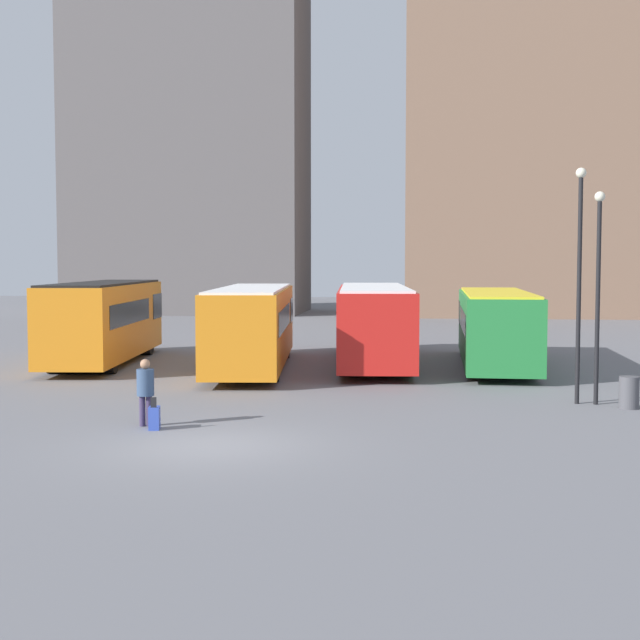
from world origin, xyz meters
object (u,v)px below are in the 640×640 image
bus_2 (373,321)px  lamp_post_0 (598,280)px  trash_bin (629,393)px  lamp_post_1 (579,268)px  traveler (145,386)px  bus_3 (496,326)px  bus_1 (253,324)px  suitcase (154,418)px  bus_0 (105,319)px

bus_2 → lamp_post_0: (6.41, -9.10, 1.76)m
trash_bin → lamp_post_1: bearing=150.2°
traveler → lamp_post_0: bearing=-78.7°
bus_3 → trash_bin: bearing=-162.6°
traveler → trash_bin: (11.95, 3.73, -0.52)m
lamp_post_0 → lamp_post_1: 0.60m
bus_2 → lamp_post_0: bearing=-148.4°
bus_1 → trash_bin: bus_1 is taller
bus_3 → suitcase: 16.25m
lamp_post_1 → trash_bin: (1.21, -0.69, -3.29)m
bus_0 → lamp_post_0: 18.64m
traveler → suitcase: (0.32, -0.40, -0.67)m
trash_bin → bus_1: bearing=145.6°
bus_0 → lamp_post_0: size_ratio=1.79×
suitcase → lamp_post_1: 11.99m
suitcase → lamp_post_0: lamp_post_0 is taller
lamp_post_0 → bus_3: bearing=102.2°
lamp_post_1 → trash_bin: 3.57m
bus_0 → trash_bin: (17.34, -8.89, -1.26)m
bus_0 → bus_3: bearing=-93.5°
bus_2 → suitcase: size_ratio=15.49×
bus_2 → bus_3: 4.55m
bus_0 → bus_1: bus_0 is taller
bus_2 → traveler: 14.30m
bus_0 → bus_2: size_ratio=0.86×
suitcase → trash_bin: size_ratio=0.91×
bus_0 → traveler: (5.39, -12.62, -0.74)m
suitcase → trash_bin: bearing=-80.3°
bus_1 → traveler: bus_1 is taller
bus_0 → traveler: bus_0 is taller
bus_3 → bus_0: bearing=93.5°
bus_1 → trash_bin: bearing=-129.5°
lamp_post_1 → traveler: bearing=-157.6°
traveler → bus_3: bearing=-45.5°
bus_1 → lamp_post_1: bearing=-130.0°
bus_3 → lamp_post_1: 9.01m
suitcase → lamp_post_1: size_ratio=0.12×
traveler → trash_bin: bearing=-82.6°
suitcase → lamp_post_0: (10.91, 4.74, 3.11)m
lamp_post_0 → trash_bin: lamp_post_0 is taller
bus_0 → lamp_post_1: lamp_post_1 is taller
bus_0 → bus_1: bearing=-105.3°
traveler → suitcase: 0.85m
bus_0 → trash_bin: 19.52m
lamp_post_0 → lamp_post_1: size_ratio=0.90×
lamp_post_0 → bus_0: bearing=153.5°
bus_1 → bus_2: bearing=-71.5°
bus_1 → bus_3: (8.84, 1.49, -0.09)m
bus_3 → trash_bin: bus_3 is taller
bus_1 → traveler: (-0.52, -11.56, -0.67)m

